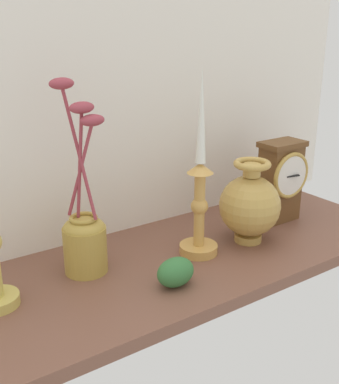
# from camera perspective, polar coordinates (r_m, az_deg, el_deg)

# --- Properties ---
(ground_plane) EXTENTS (1.00, 0.36, 0.02)m
(ground_plane) POSITION_cam_1_polar(r_m,az_deg,el_deg) (0.97, 1.47, -8.17)
(ground_plane) COLOR brown
(back_wall) EXTENTS (1.20, 0.02, 0.65)m
(back_wall) POSITION_cam_1_polar(r_m,az_deg,el_deg) (1.02, -4.61, 13.08)
(back_wall) COLOR white
(back_wall) RESTS_ON ground_plane
(mantel_clock) EXTENTS (0.11, 0.08, 0.19)m
(mantel_clock) POSITION_cam_1_polar(r_m,az_deg,el_deg) (1.13, 13.17, 1.40)
(mantel_clock) COLOR brown
(mantel_clock) RESTS_ON ground_plane
(candlestick_tall_center) EXTENTS (0.08, 0.08, 0.37)m
(candlestick_tall_center) POSITION_cam_1_polar(r_m,az_deg,el_deg) (0.93, 3.61, -0.64)
(candlestick_tall_center) COLOR gold
(candlestick_tall_center) RESTS_ON ground_plane
(brass_vase_bulbous) EXTENTS (0.13, 0.13, 0.18)m
(brass_vase_bulbous) POSITION_cam_1_polar(r_m,az_deg,el_deg) (1.01, 9.56, -1.48)
(brass_vase_bulbous) COLOR tan
(brass_vase_bulbous) RESTS_ON ground_plane
(brass_vase_jar) EXTENTS (0.08, 0.08, 0.35)m
(brass_vase_jar) POSITION_cam_1_polar(r_m,az_deg,el_deg) (0.88, -10.13, -4.54)
(brass_vase_jar) COLOR #B4933D
(brass_vase_jar) RESTS_ON ground_plane
(ivy_sprig) EXTENTS (0.07, 0.05, 0.05)m
(ivy_sprig) POSITION_cam_1_polar(r_m,az_deg,el_deg) (0.85, 0.72, -9.53)
(ivy_sprig) COLOR #36733A
(ivy_sprig) RESTS_ON ground_plane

